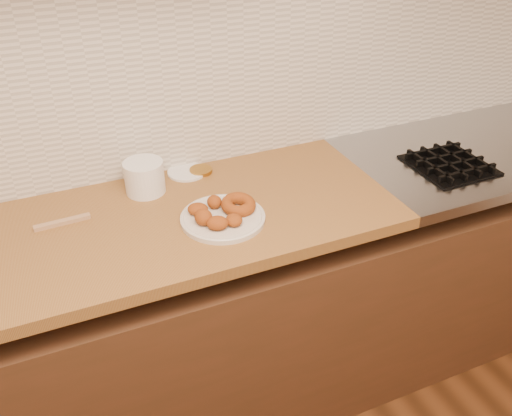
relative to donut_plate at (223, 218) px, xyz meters
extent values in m
cube|color=#C2AD93|center=(0.06, 0.40, 0.44)|extent=(4.00, 0.02, 2.70)
cube|color=#4B2A19|center=(0.06, 0.09, -0.52)|extent=(3.60, 0.60, 0.77)
cube|color=olive|center=(-0.59, 0.09, -0.03)|extent=(2.30, 0.62, 0.04)
cube|color=#9EA0A5|center=(1.21, 0.09, -0.03)|extent=(1.30, 0.62, 0.04)
cube|color=silver|center=(0.06, 0.38, 0.29)|extent=(3.60, 0.02, 0.60)
cube|color=black|center=(0.86, 0.01, 0.00)|extent=(0.26, 0.26, 0.01)
cube|color=black|center=(0.77, 0.01, 0.01)|extent=(0.01, 0.24, 0.02)
cube|color=black|center=(0.86, -0.08, 0.01)|extent=(0.24, 0.01, 0.02)
cube|color=black|center=(0.83, 0.01, 0.01)|extent=(0.01, 0.24, 0.02)
cube|color=black|center=(0.86, -0.02, 0.01)|extent=(0.24, 0.01, 0.02)
cube|color=black|center=(0.89, 0.01, 0.01)|extent=(0.01, 0.24, 0.02)
cube|color=black|center=(0.86, 0.04, 0.01)|extent=(0.24, 0.01, 0.02)
cube|color=black|center=(0.95, 0.01, 0.01)|extent=(0.01, 0.24, 0.02)
cube|color=black|center=(0.86, 0.10, 0.01)|extent=(0.24, 0.01, 0.02)
cylinder|color=beige|center=(0.00, 0.00, 0.00)|extent=(0.26, 0.26, 0.01)
torus|color=#8C3A15|center=(0.06, 0.02, 0.03)|extent=(0.15, 0.15, 0.05)
ellipsoid|color=#8C3A15|center=(-0.06, 0.04, 0.03)|extent=(0.08, 0.08, 0.04)
ellipsoid|color=#8C3A15|center=(-0.07, -0.02, 0.03)|extent=(0.06, 0.06, 0.05)
ellipsoid|color=#8C3A15|center=(-0.04, -0.06, 0.03)|extent=(0.08, 0.07, 0.04)
ellipsoid|color=#8C3A15|center=(0.01, -0.06, 0.02)|extent=(0.05, 0.05, 0.03)
ellipsoid|color=#8C3A15|center=(-0.01, 0.06, 0.03)|extent=(0.05, 0.06, 0.04)
cylinder|color=white|center=(-0.17, 0.26, 0.05)|extent=(0.16, 0.16, 0.11)
cylinder|color=white|center=(-0.01, 0.33, 0.00)|extent=(0.17, 0.17, 0.01)
cylinder|color=#A4782D|center=(0.03, 0.31, 0.00)|extent=(0.10, 0.10, 0.01)
cube|color=tan|center=(-0.45, 0.17, 0.00)|extent=(0.17, 0.03, 0.01)
camera|label=1|loc=(-0.45, -1.28, 0.90)|focal=38.00mm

